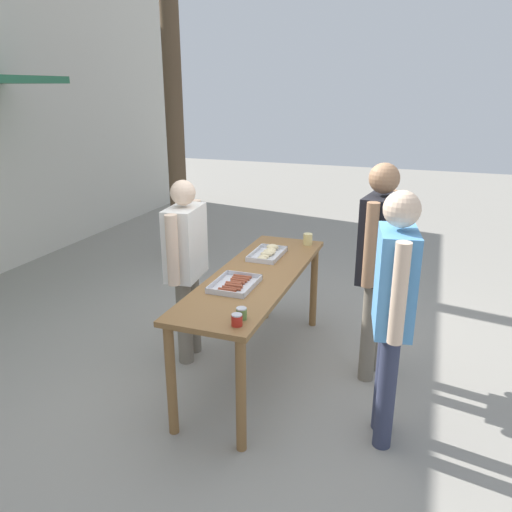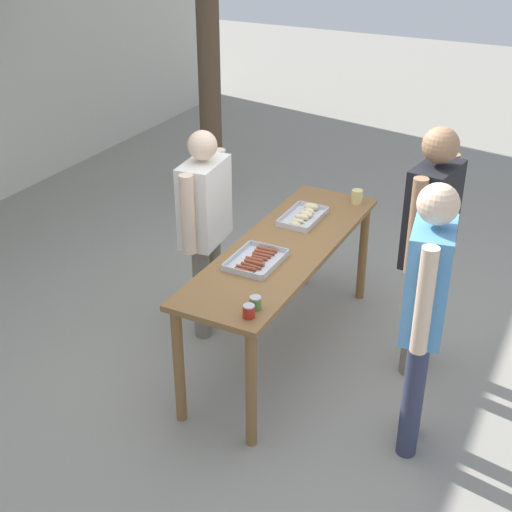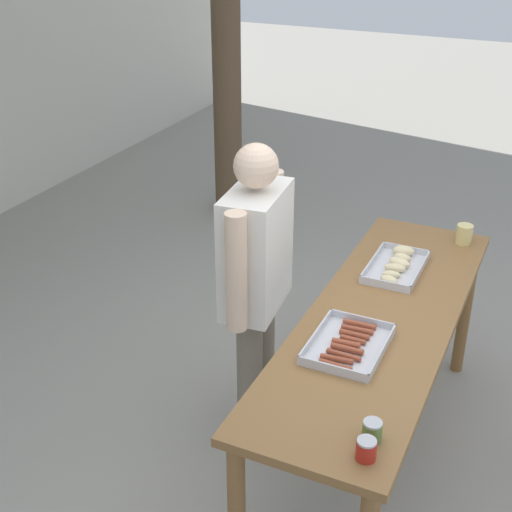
% 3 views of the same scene
% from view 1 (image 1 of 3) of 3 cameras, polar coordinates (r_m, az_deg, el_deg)
% --- Properties ---
extents(ground_plane, '(24.00, 24.00, 0.00)m').
position_cam_1_polar(ground_plane, '(4.44, 0.00, -12.71)').
color(ground_plane, gray).
extents(serving_table, '(2.11, 0.64, 0.88)m').
position_cam_1_polar(serving_table, '(4.10, 0.00, -3.62)').
color(serving_table, brown).
rests_on(serving_table, ground).
extents(food_tray_sausages, '(0.41, 0.30, 0.04)m').
position_cam_1_polar(food_tray_sausages, '(3.79, -2.44, -3.30)').
color(food_tray_sausages, silver).
rests_on(food_tray_sausages, serving_table).
extents(food_tray_buns, '(0.43, 0.26, 0.06)m').
position_cam_1_polar(food_tray_buns, '(4.47, 1.38, 0.32)').
color(food_tray_buns, silver).
rests_on(food_tray_buns, serving_table).
extents(condiment_jar_mustard, '(0.07, 0.07, 0.08)m').
position_cam_1_polar(condiment_jar_mustard, '(3.18, -2.20, -7.31)').
color(condiment_jar_mustard, '#B22319').
rests_on(condiment_jar_mustard, serving_table).
extents(condiment_jar_ketchup, '(0.07, 0.07, 0.08)m').
position_cam_1_polar(condiment_jar_ketchup, '(3.27, -1.68, -6.57)').
color(condiment_jar_ketchup, '#567A38').
rests_on(condiment_jar_ketchup, serving_table).
extents(beer_cup, '(0.09, 0.09, 0.11)m').
position_cam_1_polar(beer_cup, '(4.81, 5.94, 1.93)').
color(beer_cup, '#DBC67A').
rests_on(beer_cup, serving_table).
extents(person_server_behind_table, '(0.63, 0.29, 1.61)m').
position_cam_1_polar(person_server_behind_table, '(4.28, -8.01, -0.11)').
color(person_server_behind_table, '#756B5B').
rests_on(person_server_behind_table, ground).
extents(person_customer_holding_hotdog, '(0.59, 0.30, 1.74)m').
position_cam_1_polar(person_customer_holding_hotdog, '(3.29, 15.42, -4.78)').
color(person_customer_holding_hotdog, '#333851').
rests_on(person_customer_holding_hotdog, ground).
extents(person_customer_with_cup, '(0.61, 0.29, 1.79)m').
position_cam_1_polar(person_customer_with_cup, '(4.04, 13.78, 0.20)').
color(person_customer_with_cup, '#756B5B').
rests_on(person_customer_with_cup, ground).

